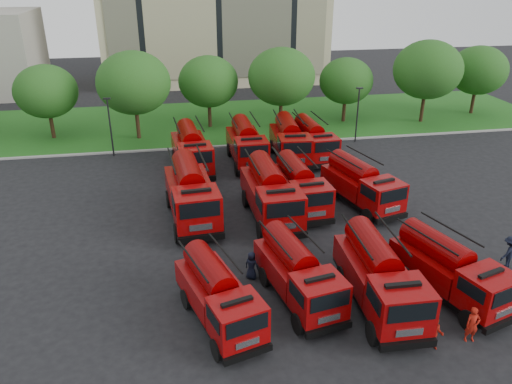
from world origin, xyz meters
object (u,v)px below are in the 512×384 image
at_px(fire_truck_4, 191,193).
at_px(firefighter_2, 439,267).
at_px(firefighter_3, 505,267).
at_px(firefighter_5, 395,215).
at_px(firefighter_4, 252,278).
at_px(fire_truck_1, 298,273).
at_px(fire_truck_10, 290,141).
at_px(firefighter_0, 469,340).
at_px(fire_truck_7, 361,184).
at_px(fire_truck_6, 299,186).
at_px(fire_truck_9, 246,144).
at_px(fire_truck_11, 313,140).
at_px(fire_truck_8, 191,150).
at_px(firefighter_1, 431,348).
at_px(fire_truck_3, 449,269).
at_px(fire_truck_0, 218,295).
at_px(fire_truck_5, 270,193).
at_px(fire_truck_2, 379,277).

bearing_deg(fire_truck_4, firefighter_2, -36.78).
xyz_separation_m(firefighter_3, firefighter_5, (-3.28, 6.97, 0.00)).
bearing_deg(firefighter_4, fire_truck_1, 167.15).
bearing_deg(fire_truck_1, firefighter_3, -7.82).
bearing_deg(firefighter_3, firefighter_2, -36.09).
distance_m(fire_truck_10, firefighter_0, 23.50).
distance_m(fire_truck_7, firefighter_2, 8.40).
bearing_deg(fire_truck_6, firefighter_3, -48.45).
distance_m(fire_truck_9, fire_truck_10, 3.69).
bearing_deg(fire_truck_11, firefighter_5, -80.87).
distance_m(firefighter_4, firefighter_5, 12.02).
relative_size(fire_truck_7, fire_truck_11, 1.03).
xyz_separation_m(fire_truck_6, fire_truck_8, (-6.74, 8.29, 0.11)).
relative_size(fire_truck_11, firefighter_0, 4.09).
xyz_separation_m(firefighter_1, firefighter_5, (3.83, 12.18, 0.00)).
height_order(fire_truck_3, firefighter_5, fire_truck_3).
relative_size(firefighter_2, firefighter_4, 0.99).
bearing_deg(fire_truck_0, fire_truck_11, 46.68).
relative_size(fire_truck_5, firefighter_2, 4.98).
height_order(fire_truck_1, fire_truck_3, fire_truck_3).
xyz_separation_m(fire_truck_5, firefighter_1, (4.46, -13.27, -1.76)).
distance_m(fire_truck_10, firefighter_3, 19.94).
bearing_deg(firefighter_1, firefighter_3, 68.41).
bearing_deg(fire_truck_0, fire_truck_7, 27.77).
relative_size(fire_truck_2, firefighter_2, 4.64).
bearing_deg(firefighter_4, fire_truck_9, -63.10).
distance_m(fire_truck_1, fire_truck_10, 19.44).
bearing_deg(firefighter_2, fire_truck_10, 5.78).
xyz_separation_m(fire_truck_1, fire_truck_6, (2.64, 9.88, 0.10)).
relative_size(fire_truck_1, fire_truck_6, 0.96).
relative_size(fire_truck_0, firefighter_2, 4.28).
height_order(fire_truck_10, fire_truck_11, fire_truck_10).
bearing_deg(fire_truck_2, firefighter_3, 14.45).
distance_m(fire_truck_4, firefighter_1, 17.05).
relative_size(fire_truck_1, firefighter_2, 4.36).
xyz_separation_m(fire_truck_3, fire_truck_6, (-4.77, 10.90, 0.07)).
relative_size(fire_truck_4, firefighter_3, 4.29).
bearing_deg(fire_truck_6, fire_truck_3, -70.48).
xyz_separation_m(fire_truck_0, fire_truck_7, (10.85, 10.55, 0.12)).
bearing_deg(fire_truck_1, fire_truck_9, 77.23).
height_order(fire_truck_2, fire_truck_11, fire_truck_2).
bearing_deg(firefighter_4, fire_truck_6, -85.45).
bearing_deg(fire_truck_8, fire_truck_9, 4.64).
bearing_deg(firefighter_1, fire_truck_10, 124.00).
bearing_deg(firefighter_4, fire_truck_10, -74.80).
relative_size(fire_truck_4, fire_truck_5, 1.04).
relative_size(fire_truck_0, fire_truck_10, 0.89).
relative_size(fire_truck_9, firefighter_5, 4.01).
height_order(fire_truck_0, fire_truck_1, fire_truck_1).
distance_m(firefighter_0, firefighter_4, 10.80).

